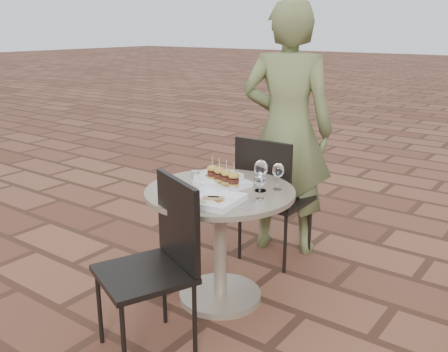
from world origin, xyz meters
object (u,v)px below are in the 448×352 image
Objects in this scene: chair_near at (160,252)px; plate_sliders at (223,179)px; chair_far at (270,190)px; cafe_table at (220,228)px; diner at (287,130)px; plate_tuna at (213,199)px; plate_salmon at (218,175)px.

plate_sliders is at bearing 119.23° from chair_near.
chair_near is at bearing 93.09° from chair_far.
plate_sliders is (-0.03, 0.07, 0.29)m from cafe_table.
plate_sliders is (-0.07, 0.64, 0.22)m from chair_near.
diner reaches higher than chair_near.
diner is at bearing 98.64° from plate_tuna.
chair_far is 3.36× the size of plate_salmon.
chair_far is 0.61m from plate_sliders.
diner is (-0.07, 0.91, 0.45)m from cafe_table.
plate_tuna is (0.14, -0.84, 0.20)m from chair_far.
chair_far is at bearing 116.47° from chair_near.
diner is 6.72× the size of plate_salmon.
chair_far is at bearing 74.68° from plate_salmon.
cafe_table is 1.02m from diner.
chair_near is at bearing 75.17° from diner.
plate_sliders reaches higher than plate_salmon.
diner is at bearing 94.13° from cafe_table.
cafe_table is at bearing 117.09° from chair_near.
chair_near is 1.54m from diner.
chair_far is 0.51m from plate_salmon.
chair_near is at bearing -83.78° from plate_sliders.
plate_salmon is (-0.20, 0.76, 0.20)m from chair_near.
chair_near reaches higher than plate_salmon.
cafe_table is 0.36m from plate_salmon.
chair_far is 0.87m from plate_tuna.
cafe_table is 3.25× the size of plate_salmon.
plate_tuna is at bearing -56.06° from plate_salmon.
chair_near is 0.50× the size of diner.
plate_sliders is 0.30m from plate_tuna.
chair_near reaches higher than cafe_table.
diner reaches higher than plate_salmon.
diner is at bearing -83.45° from chair_far.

